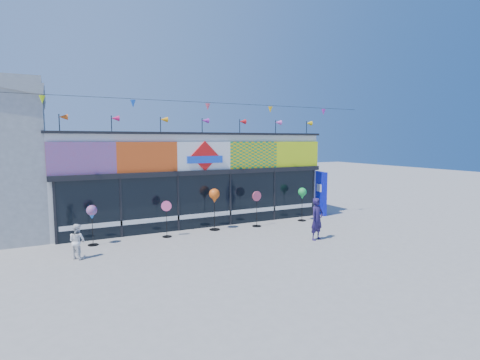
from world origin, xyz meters
TOP-DOWN VIEW (x-y plane):
  - ground at (0.00, 0.00)m, footprint 80.00×80.00m
  - kite_shop at (0.00, 5.94)m, footprint 16.00×5.70m
  - blue_sign at (6.33, 3.49)m, footprint 0.39×1.10m
  - spinner_0 at (-4.62, 2.67)m, footprint 0.37×0.37m
  - spinner_1 at (-1.92, 2.60)m, footprint 0.38×0.36m
  - spinner_2 at (0.19, 2.83)m, footprint 0.44×0.44m
  - spinner_3 at (2.09, 2.58)m, footprint 0.44×0.40m
  - spinner_4 at (4.56, 2.63)m, footprint 0.40×0.40m
  - adult_man at (3.03, -0.39)m, footprint 0.66×0.51m
  - child at (-5.21, 1.27)m, footprint 0.60×0.62m

SIDE VIEW (x-z plane):
  - ground at x=0.00m, z-range 0.00..0.00m
  - child at x=-5.21m, z-range 0.00..1.13m
  - spinner_1 at x=-1.92m, z-range 0.04..1.47m
  - adult_man at x=3.03m, z-range 0.00..1.61m
  - spinner_3 at x=2.09m, z-range 0.05..1.61m
  - blue_sign at x=6.33m, z-range 0.01..2.19m
  - spinner_0 at x=-4.62m, z-range 0.44..1.90m
  - spinner_4 at x=4.56m, z-range 0.47..2.04m
  - spinner_2 at x=0.19m, z-range 0.53..2.28m
  - kite_shop at x=0.00m, z-range -0.61..4.70m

